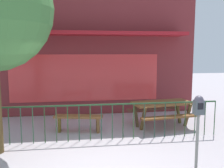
# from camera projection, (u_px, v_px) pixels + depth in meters

# --- Properties ---
(pub_storefront) EXTENTS (8.23, 1.42, 5.95)m
(pub_storefront) POSITION_uv_depth(u_px,v_px,m) (85.00, 33.00, 9.28)
(pub_storefront) COLOR #49240D
(pub_storefront) RESTS_ON ground
(patio_fence_front) EXTENTS (6.94, 0.04, 0.97)m
(patio_fence_front) POSITION_uv_depth(u_px,v_px,m) (90.00, 116.00, 6.60)
(patio_fence_front) COLOR #204424
(patio_fence_front) RESTS_ON ground
(picnic_table_left) EXTENTS (1.98, 1.61, 0.79)m
(picnic_table_left) POSITION_uv_depth(u_px,v_px,m) (162.00, 107.00, 7.85)
(picnic_table_left) COLOR brown
(picnic_table_left) RESTS_ON ground
(patio_bench) EXTENTS (1.44, 0.59, 0.48)m
(patio_bench) POSITION_uv_depth(u_px,v_px,m) (78.00, 120.00, 7.38)
(patio_bench) COLOR brown
(patio_bench) RESTS_ON ground
(parking_meter_near) EXTENTS (0.18, 0.17, 1.52)m
(parking_meter_near) POSITION_uv_depth(u_px,v_px,m) (198.00, 114.00, 4.76)
(parking_meter_near) COLOR slate
(parking_meter_near) RESTS_ON ground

